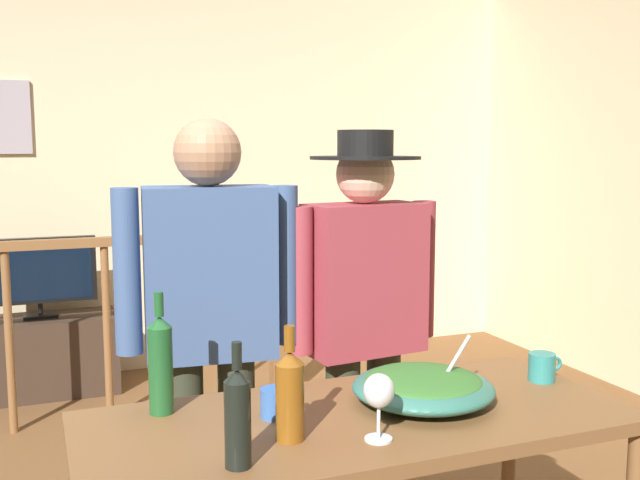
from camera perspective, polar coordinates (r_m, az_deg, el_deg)
The scene contains 14 objects.
back_wall at distance 5.17m, azimuth -15.41°, elevation 5.07°, with size 5.96×0.10×2.74m, color beige.
stair_railing at distance 4.26m, azimuth -19.80°, elevation -4.83°, with size 3.64×0.10×1.10m.
tv_console at distance 4.96m, azimuth -20.72°, elevation -8.39°, with size 0.90×0.40×0.49m, color #38281E.
flat_screen_tv at distance 4.81m, azimuth -21.01°, elevation -2.32°, with size 0.68×0.12×0.50m.
serving_table at distance 2.20m, azimuth 2.93°, elevation -15.32°, with size 1.58×0.68×0.78m.
salad_bowl at distance 2.27m, azimuth 8.01°, elevation -11.16°, with size 0.43×0.43×0.22m.
wine_glass at distance 1.96m, azimuth 4.59°, elevation -11.78°, with size 0.08×0.08×0.18m.
wine_bottle_green at distance 2.18m, azimuth -12.28°, elevation -9.30°, with size 0.07×0.07×0.36m.
wine_bottle_dark at distance 1.81m, azimuth -6.41°, elevation -13.43°, with size 0.06×0.06×0.31m.
wine_bottle_amber at distance 1.96m, azimuth -2.36°, elevation -11.83°, with size 0.08×0.08×0.31m.
mug_blue at distance 2.14m, azimuth -3.45°, elevation -12.49°, with size 0.12×0.09×0.08m.
mug_teal at distance 2.55m, azimuth 16.87°, elevation -9.41°, with size 0.12×0.09×0.09m.
person_standing_left at distance 2.56m, azimuth -8.60°, elevation -5.62°, with size 0.62×0.27×1.64m.
person_standing_right at distance 2.75m, azimuth 3.44°, elevation -5.11°, with size 0.62×0.40×1.60m.
Camera 1 is at (-0.55, -2.47, 1.55)m, focal length 41.23 mm.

